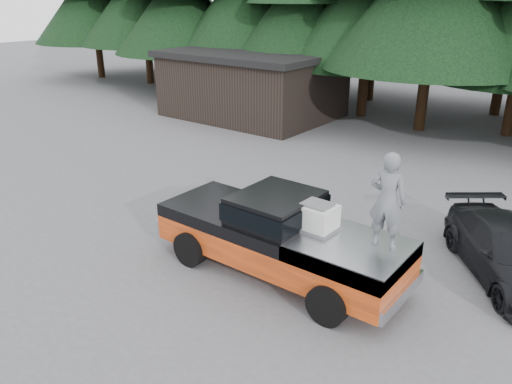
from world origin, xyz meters
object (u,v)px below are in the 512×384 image
Objects in this scene: air_compressor at (317,218)px; man_on_bed at (388,201)px; utility_building at (253,84)px; pickup_truck at (279,247)px; parked_car at (509,252)px.

air_compressor is 0.40× the size of man_on_bed.
utility_building reaches higher than man_on_bed.
pickup_truck reaches higher than parked_car.
air_compressor is (0.89, 0.10, 0.93)m from pickup_truck.
parked_car is 0.51× the size of utility_building.
man_on_bed is at bearing 6.76° from pickup_truck.
utility_building is (-11.13, 11.98, 0.07)m from air_compressor.
man_on_bed is 3.72m from parked_car.
utility_building is at bearing -50.58° from man_on_bed.
man_on_bed is at bearing -162.19° from parked_car.
pickup_truck is at bearing -0.60° from man_on_bed.
pickup_truck is at bearing -49.72° from utility_building.
man_on_bed reaches higher than parked_car.
parked_car is 17.06m from utility_building.
utility_building is (-14.42, 9.06, 1.04)m from parked_car.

